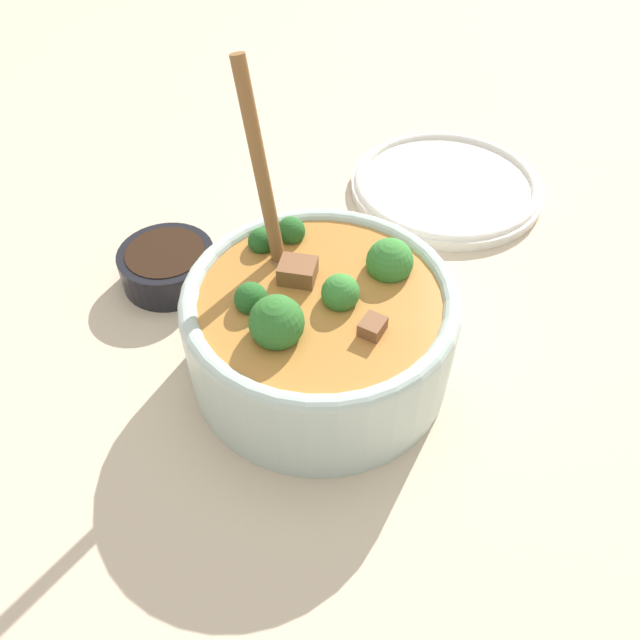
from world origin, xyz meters
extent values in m
plane|color=#C6B293|center=(0.00, 0.00, 0.00)|extent=(4.00, 4.00, 0.00)
cylinder|color=#B2C6BC|center=(0.00, 0.00, 0.04)|extent=(0.23, 0.23, 0.09)
torus|color=#B2C6BC|center=(0.00, 0.00, 0.09)|extent=(0.23, 0.23, 0.02)
cylinder|color=#B27533|center=(0.00, 0.00, 0.06)|extent=(0.21, 0.21, 0.05)
sphere|color=#387F33|center=(0.00, 0.02, 0.10)|extent=(0.03, 0.03, 0.03)
cylinder|color=#6B9956|center=(0.00, 0.02, 0.08)|extent=(0.01, 0.01, 0.01)
sphere|color=#387F33|center=(-0.05, 0.05, 0.10)|extent=(0.04, 0.04, 0.04)
cylinder|color=#6B9956|center=(-0.05, 0.05, 0.07)|extent=(0.01, 0.01, 0.02)
sphere|color=#235B23|center=(-0.07, -0.05, 0.10)|extent=(0.03, 0.03, 0.03)
cylinder|color=#6B9956|center=(-0.07, -0.05, 0.08)|extent=(0.01, 0.01, 0.01)
sphere|color=#235B23|center=(-0.05, -0.07, 0.10)|extent=(0.02, 0.02, 0.02)
cylinder|color=#6B9956|center=(-0.05, -0.07, 0.08)|extent=(0.01, 0.01, 0.01)
sphere|color=#2D6B28|center=(0.05, -0.02, 0.10)|extent=(0.04, 0.04, 0.04)
cylinder|color=#6B9956|center=(0.05, -0.02, 0.07)|extent=(0.02, 0.02, 0.02)
sphere|color=#235B23|center=(0.02, -0.05, 0.10)|extent=(0.03, 0.03, 0.03)
cylinder|color=#6B9956|center=(0.02, -0.05, 0.08)|extent=(0.01, 0.01, 0.01)
cube|color=brown|center=(-0.02, -0.02, 0.10)|extent=(0.03, 0.03, 0.02)
cube|color=brown|center=(0.03, 0.05, 0.09)|extent=(0.02, 0.02, 0.02)
ellipsoid|color=brown|center=(-0.03, -0.05, 0.09)|extent=(0.04, 0.03, 0.01)
cylinder|color=brown|center=(-0.04, -0.06, 0.17)|extent=(0.04, 0.05, 0.17)
cylinder|color=black|center=(-0.07, -0.18, 0.02)|extent=(0.10, 0.10, 0.04)
cylinder|color=black|center=(-0.07, -0.18, 0.03)|extent=(0.08, 0.08, 0.01)
cylinder|color=silver|center=(-0.31, 0.07, 0.01)|extent=(0.23, 0.23, 0.01)
torus|color=silver|center=(-0.31, 0.07, 0.01)|extent=(0.22, 0.22, 0.01)
camera|label=1|loc=(0.35, 0.10, 0.45)|focal=35.00mm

